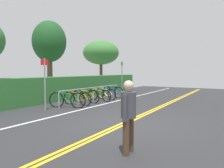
# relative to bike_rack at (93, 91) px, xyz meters

# --- Properties ---
(ground_plane) EXTENTS (33.75, 12.68, 0.05)m
(ground_plane) POSITION_rel_bike_rack_xyz_m (-3.46, -3.85, -0.64)
(ground_plane) COLOR #2B2B2D
(centre_line_yellow_inner) EXTENTS (30.37, 0.10, 0.00)m
(centre_line_yellow_inner) POSITION_rel_bike_rack_xyz_m (-3.46, -3.93, -0.61)
(centre_line_yellow_inner) COLOR gold
(centre_line_yellow_inner) RESTS_ON ground_plane
(centre_line_yellow_outer) EXTENTS (30.37, 0.10, 0.00)m
(centre_line_yellow_outer) POSITION_rel_bike_rack_xyz_m (-3.46, -3.77, -0.61)
(centre_line_yellow_outer) COLOR gold
(centre_line_yellow_outer) RESTS_ON ground_plane
(bike_lane_stripe_white) EXTENTS (30.37, 0.12, 0.00)m
(bike_lane_stripe_white) POSITION_rel_bike_rack_xyz_m (-3.46, -1.01, -0.61)
(bike_lane_stripe_white) COLOR white
(bike_lane_stripe_white) RESTS_ON ground_plane
(bike_rack) EXTENTS (5.45, 0.05, 0.83)m
(bike_rack) POSITION_rel_bike_rack_xyz_m (0.00, 0.00, 0.00)
(bike_rack) COLOR #9EA0A5
(bike_rack) RESTS_ON ground_plane
(bicycle_0) EXTENTS (0.71, 1.77, 0.79)m
(bicycle_0) POSITION_rel_bike_rack_xyz_m (-2.24, -0.08, -0.24)
(bicycle_0) COLOR black
(bicycle_0) RESTS_ON ground_plane
(bicycle_1) EXTENTS (0.46, 1.72, 0.73)m
(bicycle_1) POSITION_rel_bike_rack_xyz_m (-1.36, 0.04, -0.27)
(bicycle_1) COLOR black
(bicycle_1) RESTS_ON ground_plane
(bicycle_2) EXTENTS (0.46, 1.74, 0.77)m
(bicycle_2) POSITION_rel_bike_rack_xyz_m (-0.50, 0.14, -0.25)
(bicycle_2) COLOR black
(bicycle_2) RESTS_ON ground_plane
(bicycle_3) EXTENTS (0.47, 1.77, 0.73)m
(bicycle_3) POSITION_rel_bike_rack_xyz_m (0.49, -0.10, -0.27)
(bicycle_3) COLOR black
(bicycle_3) RESTS_ON ground_plane
(bicycle_4) EXTENTS (0.56, 1.71, 0.71)m
(bicycle_4) POSITION_rel_bike_rack_xyz_m (1.32, -0.01, -0.28)
(bicycle_4) COLOR black
(bicycle_4) RESTS_ON ground_plane
(bicycle_5) EXTENTS (0.46, 1.74, 0.78)m
(bicycle_5) POSITION_rel_bike_rack_xyz_m (2.20, 0.01, -0.25)
(bicycle_5) COLOR black
(bicycle_5) RESTS_ON ground_plane
(pedestrian) EXTENTS (0.49, 0.32, 1.55)m
(pedestrian) POSITION_rel_bike_rack_xyz_m (-5.83, -5.12, 0.27)
(pedestrian) COLOR #4C3826
(pedestrian) RESTS_ON ground_plane
(sign_post_near) EXTENTS (0.36, 0.08, 2.31)m
(sign_post_near) POSITION_rel_bike_rack_xyz_m (-3.36, 0.16, 0.77)
(sign_post_near) COLOR gray
(sign_post_near) RESTS_ON ground_plane
(sign_post_far) EXTENTS (0.36, 0.08, 2.44)m
(sign_post_far) POSITION_rel_bike_rack_xyz_m (3.63, 0.10, 0.85)
(sign_post_far) COLOR gray
(sign_post_far) RESTS_ON ground_plane
(hedge_backdrop) EXTENTS (14.40, 1.20, 1.40)m
(hedge_backdrop) POSITION_rel_bike_rack_xyz_m (1.50, 2.27, 0.09)
(hedge_backdrop) COLOR #2D6B30
(hedge_backdrop) RESTS_ON ground_plane
(tree_mid) EXTENTS (2.29, 2.29, 5.16)m
(tree_mid) POSITION_rel_bike_rack_xyz_m (0.61, 4.11, 3.10)
(tree_mid) COLOR brown
(tree_mid) RESTS_ON ground_plane
(tree_far_right) EXTENTS (3.46, 3.46, 4.65)m
(tree_far_right) POSITION_rel_bike_rack_xyz_m (7.39, 4.41, 2.88)
(tree_far_right) COLOR brown
(tree_far_right) RESTS_ON ground_plane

